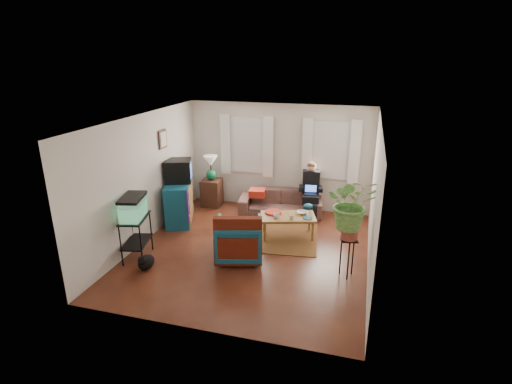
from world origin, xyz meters
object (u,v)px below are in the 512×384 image
(dresser, at_px, (179,202))
(armchair, at_px, (239,237))
(sofa, at_px, (281,199))
(plant_stand, at_px, (347,257))
(side_table, at_px, (212,193))
(coffee_table, at_px, (288,226))
(aquarium_stand, at_px, (137,238))

(dresser, xyz_separation_m, armchair, (1.86, -1.28, -0.04))
(sofa, bearing_deg, armchair, -105.40)
(sofa, height_order, plant_stand, sofa)
(side_table, relative_size, armchair, 0.80)
(coffee_table, relative_size, plant_stand, 1.57)
(sofa, bearing_deg, coffee_table, -79.29)
(aquarium_stand, height_order, armchair, armchair)
(sofa, distance_m, plant_stand, 3.05)
(aquarium_stand, distance_m, armchair, 1.94)
(sofa, relative_size, side_table, 2.86)
(sofa, xyz_separation_m, side_table, (-1.81, 0.07, -0.04))
(aquarium_stand, distance_m, plant_stand, 3.91)
(sofa, distance_m, aquarium_stand, 3.62)
(sofa, xyz_separation_m, dresser, (-2.15, -1.11, 0.09))
(sofa, bearing_deg, aquarium_stand, -135.20)
(armchair, distance_m, plant_stand, 2.02)
(sofa, height_order, coffee_table, sofa)
(dresser, bearing_deg, armchair, -54.47)
(side_table, bearing_deg, sofa, -2.29)
(coffee_table, bearing_deg, dresser, 161.05)
(armchair, bearing_deg, plant_stand, 161.45)
(aquarium_stand, bearing_deg, plant_stand, -8.13)
(dresser, relative_size, plant_stand, 1.45)
(plant_stand, bearing_deg, side_table, 143.87)
(armchair, relative_size, coffee_table, 0.76)
(side_table, distance_m, aquarium_stand, 2.99)
(sofa, height_order, side_table, sofa)
(dresser, distance_m, aquarium_stand, 1.79)
(armchair, xyz_separation_m, coffee_table, (0.71, 1.19, -0.20))
(sofa, relative_size, plant_stand, 2.72)
(sofa, relative_size, coffee_table, 1.73)
(sofa, xyz_separation_m, plant_stand, (1.73, -2.51, -0.02))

